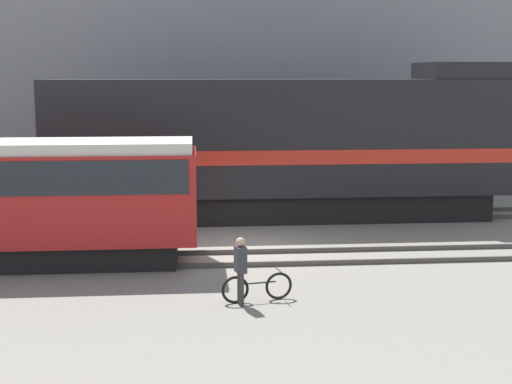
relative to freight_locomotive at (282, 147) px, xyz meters
name	(u,v)px	position (x,y,z in m)	size (l,w,h in m)	color
ground_plane	(246,248)	(-1.65, -4.43, -2.65)	(120.00, 120.00, 0.00)	gray
track_near	(250,258)	(-1.65, -5.86, -2.58)	(60.00, 1.51, 0.14)	#47423D
track_far	(237,217)	(-1.65, 0.00, -2.58)	(60.00, 1.51, 0.14)	#47423D
building_backdrop	(225,34)	(-1.65, 9.38, 4.51)	(45.39, 6.00, 14.32)	gray
freight_locomotive	(282,147)	(0.00, 0.00, 0.00)	(16.45, 3.04, 5.65)	black
streetcar	(21,195)	(-7.89, -5.86, -0.68)	(9.52, 2.54, 3.44)	black
bicycle	(257,288)	(-1.76, -9.58, -2.32)	(1.69, 0.53, 0.71)	black
person	(241,265)	(-2.16, -9.82, -1.69)	(0.29, 0.40, 1.59)	#333333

